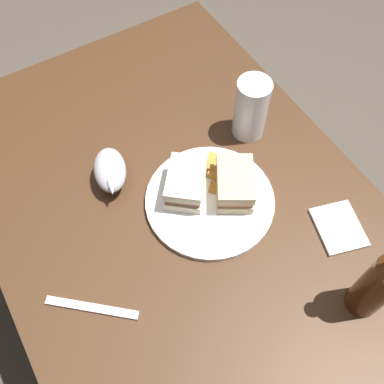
{
  "coord_description": "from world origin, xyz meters",
  "views": [
    {
      "loc": [
        -0.43,
        0.22,
        1.6
      ],
      "look_at": [
        -0.03,
        -0.03,
        0.8
      ],
      "focal_mm": 41.34,
      "sensor_mm": 36.0,
      "label": 1
    }
  ],
  "objects_px": {
    "sandwich_half_right": "(186,183)",
    "napkin": "(339,227)",
    "cider_bottle": "(380,284)",
    "plate": "(210,201)",
    "gravy_boat": "(110,171)",
    "sandwich_half_left": "(235,184)",
    "pint_glass": "(250,112)",
    "fork": "(92,308)"
  },
  "relations": [
    {
      "from": "sandwich_half_left",
      "to": "fork",
      "type": "relative_size",
      "value": 0.76
    },
    {
      "from": "sandwich_half_right",
      "to": "cider_bottle",
      "type": "distance_m",
      "value": 0.42
    },
    {
      "from": "plate",
      "to": "sandwich_half_right",
      "type": "distance_m",
      "value": 0.07
    },
    {
      "from": "sandwich_half_right",
      "to": "pint_glass",
      "type": "relative_size",
      "value": 0.86
    },
    {
      "from": "cider_bottle",
      "to": "fork",
      "type": "relative_size",
      "value": 1.45
    },
    {
      "from": "sandwich_half_left",
      "to": "cider_bottle",
      "type": "height_order",
      "value": "cider_bottle"
    },
    {
      "from": "fork",
      "to": "plate",
      "type": "bearing_deg",
      "value": -124.81
    },
    {
      "from": "plate",
      "to": "sandwich_half_left",
      "type": "relative_size",
      "value": 2.04
    },
    {
      "from": "plate",
      "to": "gravy_boat",
      "type": "bearing_deg",
      "value": 44.59
    },
    {
      "from": "plate",
      "to": "pint_glass",
      "type": "height_order",
      "value": "pint_glass"
    },
    {
      "from": "fork",
      "to": "pint_glass",
      "type": "bearing_deg",
      "value": -117.16
    },
    {
      "from": "plate",
      "to": "napkin",
      "type": "distance_m",
      "value": 0.28
    },
    {
      "from": "plate",
      "to": "cider_bottle",
      "type": "height_order",
      "value": "cider_bottle"
    },
    {
      "from": "napkin",
      "to": "gravy_boat",
      "type": "bearing_deg",
      "value": 45.16
    },
    {
      "from": "gravy_boat",
      "to": "fork",
      "type": "relative_size",
      "value": 0.74
    },
    {
      "from": "sandwich_half_right",
      "to": "cider_bottle",
      "type": "height_order",
      "value": "cider_bottle"
    },
    {
      "from": "plate",
      "to": "napkin",
      "type": "bearing_deg",
      "value": -134.37
    },
    {
      "from": "napkin",
      "to": "plate",
      "type": "bearing_deg",
      "value": 45.63
    },
    {
      "from": "gravy_boat",
      "to": "cider_bottle",
      "type": "xyz_separation_m",
      "value": [
        -0.49,
        -0.28,
        0.06
      ]
    },
    {
      "from": "plate",
      "to": "sandwich_half_left",
      "type": "xyz_separation_m",
      "value": [
        -0.01,
        -0.05,
        0.04
      ]
    },
    {
      "from": "plate",
      "to": "cider_bottle",
      "type": "distance_m",
      "value": 0.37
    },
    {
      "from": "sandwich_half_right",
      "to": "napkin",
      "type": "xyz_separation_m",
      "value": [
        -0.24,
        -0.23,
        -0.04
      ]
    },
    {
      "from": "plate",
      "to": "gravy_boat",
      "type": "relative_size",
      "value": 2.07
    },
    {
      "from": "pint_glass",
      "to": "napkin",
      "type": "height_order",
      "value": "pint_glass"
    },
    {
      "from": "sandwich_half_left",
      "to": "cider_bottle",
      "type": "distance_m",
      "value": 0.34
    },
    {
      "from": "gravy_boat",
      "to": "fork",
      "type": "height_order",
      "value": "gravy_boat"
    },
    {
      "from": "pint_glass",
      "to": "sandwich_half_right",
      "type": "bearing_deg",
      "value": 109.46
    },
    {
      "from": "gravy_boat",
      "to": "napkin",
      "type": "relative_size",
      "value": 1.22
    },
    {
      "from": "pint_glass",
      "to": "gravy_boat",
      "type": "distance_m",
      "value": 0.34
    },
    {
      "from": "napkin",
      "to": "cider_bottle",
      "type": "bearing_deg",
      "value": 154.59
    },
    {
      "from": "cider_bottle",
      "to": "napkin",
      "type": "xyz_separation_m",
      "value": [
        0.14,
        -0.07,
        -0.1
      ]
    },
    {
      "from": "sandwich_half_right",
      "to": "fork",
      "type": "distance_m",
      "value": 0.31
    },
    {
      "from": "sandwich_half_right",
      "to": "napkin",
      "type": "height_order",
      "value": "sandwich_half_right"
    },
    {
      "from": "napkin",
      "to": "pint_glass",
      "type": "bearing_deg",
      "value": 2.51
    },
    {
      "from": "pint_glass",
      "to": "plate",
      "type": "bearing_deg",
      "value": 123.36
    },
    {
      "from": "plate",
      "to": "fork",
      "type": "height_order",
      "value": "plate"
    },
    {
      "from": "sandwich_half_left",
      "to": "sandwich_half_right",
      "type": "relative_size",
      "value": 1.03
    },
    {
      "from": "sandwich_half_left",
      "to": "pint_glass",
      "type": "distance_m",
      "value": 0.18
    },
    {
      "from": "plate",
      "to": "sandwich_half_right",
      "type": "xyz_separation_m",
      "value": [
        0.04,
        0.03,
        0.04
      ]
    },
    {
      "from": "gravy_boat",
      "to": "fork",
      "type": "xyz_separation_m",
      "value": [
        -0.24,
        0.16,
        -0.04
      ]
    },
    {
      "from": "gravy_boat",
      "to": "sandwich_half_right",
      "type": "bearing_deg",
      "value": -132.96
    },
    {
      "from": "plate",
      "to": "pint_glass",
      "type": "distance_m",
      "value": 0.23
    }
  ]
}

